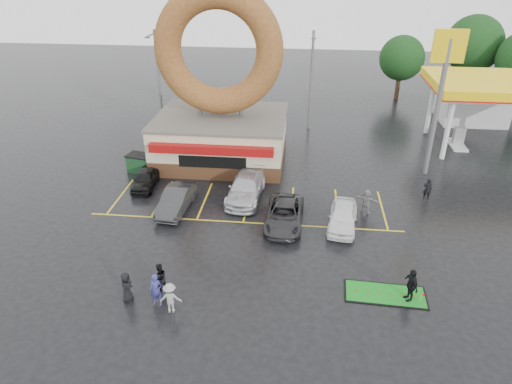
# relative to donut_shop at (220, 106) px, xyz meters

# --- Properties ---
(ground) EXTENTS (120.00, 120.00, 0.00)m
(ground) POSITION_rel_donut_shop_xyz_m (3.00, -12.97, -4.46)
(ground) COLOR black
(ground) RESTS_ON ground
(donut_shop) EXTENTS (10.20, 8.70, 13.50)m
(donut_shop) POSITION_rel_donut_shop_xyz_m (0.00, 0.00, 0.00)
(donut_shop) COLOR #472B19
(donut_shop) RESTS_ON ground
(gas_station) EXTENTS (12.30, 13.65, 5.90)m
(gas_station) POSITION_rel_donut_shop_xyz_m (23.00, 7.97, -0.77)
(gas_station) COLOR silver
(gas_station) RESTS_ON ground
(shell_sign) EXTENTS (2.20, 0.36, 10.60)m
(shell_sign) POSITION_rel_donut_shop_xyz_m (16.00, -0.97, 2.91)
(shell_sign) COLOR slate
(shell_sign) RESTS_ON ground
(streetlight_left) EXTENTS (0.40, 2.21, 9.00)m
(streetlight_left) POSITION_rel_donut_shop_xyz_m (-7.00, 6.95, 0.32)
(streetlight_left) COLOR slate
(streetlight_left) RESTS_ON ground
(streetlight_mid) EXTENTS (0.40, 2.21, 9.00)m
(streetlight_mid) POSITION_rel_donut_shop_xyz_m (7.00, 7.95, 0.32)
(streetlight_mid) COLOR slate
(streetlight_mid) RESTS_ON ground
(streetlight_right) EXTENTS (0.40, 2.21, 9.00)m
(streetlight_right) POSITION_rel_donut_shop_xyz_m (19.00, 8.95, 0.32)
(streetlight_right) COLOR slate
(streetlight_right) RESTS_ON ground
(tree_far_c) EXTENTS (6.30, 6.30, 9.00)m
(tree_far_c) POSITION_rel_donut_shop_xyz_m (25.00, 21.03, 1.37)
(tree_far_c) COLOR #332114
(tree_far_c) RESTS_ON ground
(tree_far_d) EXTENTS (4.90, 4.90, 7.00)m
(tree_far_d) POSITION_rel_donut_shop_xyz_m (17.00, 19.03, 0.07)
(tree_far_d) COLOR #332114
(tree_far_d) RESTS_ON ground
(car_black) EXTENTS (1.75, 3.82, 1.27)m
(car_black) POSITION_rel_donut_shop_xyz_m (-4.68, -5.46, -3.83)
(car_black) COLOR black
(car_black) RESTS_ON ground
(car_dgrey) EXTENTS (1.89, 4.55, 1.46)m
(car_dgrey) POSITION_rel_donut_shop_xyz_m (-1.58, -8.47, -3.73)
(car_dgrey) COLOR #2A2A2C
(car_dgrey) RESTS_ON ground
(car_silver) EXTENTS (2.53, 5.51, 1.56)m
(car_silver) POSITION_rel_donut_shop_xyz_m (2.78, -6.31, -3.68)
(car_silver) COLOR #B8B9BE
(car_silver) RESTS_ON ground
(car_grey) EXTENTS (2.42, 4.97, 1.36)m
(car_grey) POSITION_rel_donut_shop_xyz_m (5.58, -9.47, -3.78)
(car_grey) COLOR #2B2B2D
(car_grey) RESTS_ON ground
(car_white) EXTENTS (2.20, 4.35, 1.42)m
(car_white) POSITION_rel_donut_shop_xyz_m (9.18, -9.38, -3.75)
(car_white) COLOR white
(car_white) RESTS_ON ground
(person_blue) EXTENTS (0.65, 0.44, 1.73)m
(person_blue) POSITION_rel_donut_shop_xyz_m (-0.16, -17.44, -3.60)
(person_blue) COLOR navy
(person_blue) RESTS_ON ground
(person_blackjkt) EXTENTS (1.02, 1.00, 1.65)m
(person_blackjkt) POSITION_rel_donut_shop_xyz_m (-0.27, -16.51, -3.64)
(person_blackjkt) COLOR black
(person_blackjkt) RESTS_ON ground
(person_hoodie) EXTENTS (1.11, 0.72, 1.61)m
(person_hoodie) POSITION_rel_donut_shop_xyz_m (0.65, -17.85, -3.66)
(person_hoodie) COLOR gray
(person_hoodie) RESTS_ON ground
(person_bystander) EXTENTS (0.53, 0.80, 1.62)m
(person_bystander) POSITION_rel_donut_shop_xyz_m (-1.68, -17.32, -3.65)
(person_bystander) COLOR black
(person_bystander) RESTS_ON ground
(person_cameraman) EXTENTS (0.76, 1.16, 1.83)m
(person_cameraman) POSITION_rel_donut_shop_xyz_m (12.05, -15.82, -3.55)
(person_cameraman) COLOR black
(person_cameraman) RESTS_ON ground
(person_walker_near) EXTENTS (1.64, 1.07, 1.69)m
(person_walker_near) POSITION_rel_donut_shop_xyz_m (10.81, -7.50, -3.62)
(person_walker_near) COLOR gray
(person_walker_near) RESTS_ON ground
(person_walker_far) EXTENTS (0.63, 0.48, 1.55)m
(person_walker_far) POSITION_rel_donut_shop_xyz_m (15.17, -5.18, -3.69)
(person_walker_far) COLOR black
(person_walker_far) RESTS_ON ground
(dumpster) EXTENTS (2.01, 1.56, 1.30)m
(dumpster) POSITION_rel_donut_shop_xyz_m (-5.87, -2.98, -3.81)
(dumpster) COLOR #1B4625
(dumpster) RESTS_ON ground
(putting_green) EXTENTS (4.12, 1.94, 0.51)m
(putting_green) POSITION_rel_donut_shop_xyz_m (10.98, -15.56, -4.43)
(putting_green) COLOR black
(putting_green) RESTS_ON ground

